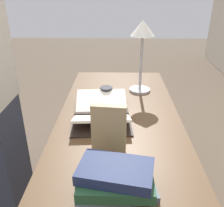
{
  "coord_description": "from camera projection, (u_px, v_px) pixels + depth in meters",
  "views": [
    {
      "loc": [
        1.17,
        -0.01,
        1.39
      ],
      "look_at": [
        -0.02,
        -0.04,
        0.82
      ],
      "focal_mm": 40.0,
      "sensor_mm": 36.0,
      "label": 1
    }
  ],
  "objects": [
    {
      "name": "open_book",
      "position": [
        101.0,
        112.0,
        1.35
      ],
      "size": [
        0.45,
        0.33,
        0.08
      ],
      "rotation": [
        0.0,
        0.0,
        0.07
      ],
      "color": "black",
      "rests_on": "reading_desk"
    },
    {
      "name": "book_standing_upright",
      "position": [
        109.0,
        130.0,
        1.02
      ],
      "size": [
        0.05,
        0.14,
        0.22
      ],
      "rotation": [
        0.0,
        0.0,
        -0.1
      ],
      "color": "tan",
      "rests_on": "reading_desk"
    },
    {
      "name": "reading_desk",
      "position": [
        119.0,
        134.0,
        1.37
      ],
      "size": [
        1.53,
        0.66,
        0.74
      ],
      "color": "brown",
      "rests_on": "ground_plane"
    },
    {
      "name": "book_stack_tall",
      "position": [
        116.0,
        179.0,
        0.85
      ],
      "size": [
        0.2,
        0.29,
        0.11
      ],
      "color": "slate",
      "rests_on": "reading_desk"
    },
    {
      "name": "coffee_mug",
      "position": [
        106.0,
        94.0,
        1.52
      ],
      "size": [
        0.08,
        0.1,
        0.08
      ],
      "rotation": [
        0.0,
        0.0,
        5.13
      ],
      "color": "#28282D",
      "rests_on": "reading_desk"
    },
    {
      "name": "reading_lamp",
      "position": [
        142.0,
        38.0,
        1.52
      ],
      "size": [
        0.15,
        0.15,
        0.46
      ],
      "color": "#ADADB2",
      "rests_on": "reading_desk"
    }
  ]
}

